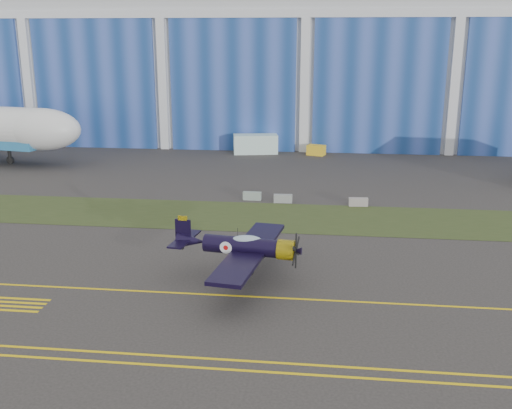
# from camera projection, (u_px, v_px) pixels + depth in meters

# --- Properties ---
(ground) EXTENTS (260.00, 260.00, 0.00)m
(ground) POSITION_uv_depth(u_px,v_px,m) (277.00, 270.00, 46.20)
(ground) COLOR #3A3633
(ground) RESTS_ON ground
(grass_median) EXTENTS (260.00, 10.00, 0.02)m
(grass_median) POSITION_uv_depth(u_px,v_px,m) (289.00, 217.00, 59.57)
(grass_median) COLOR #475128
(grass_median) RESTS_ON ground
(hangar) EXTENTS (220.00, 45.70, 30.00)m
(hangar) POSITION_uv_depth(u_px,v_px,m) (310.00, 49.00, 110.71)
(hangar) COLOR silver
(hangar) RESTS_ON ground
(taxiway_centreline) EXTENTS (200.00, 0.20, 0.02)m
(taxiway_centreline) POSITION_uv_depth(u_px,v_px,m) (271.00, 298.00, 41.42)
(taxiway_centreline) COLOR yellow
(taxiway_centreline) RESTS_ON ground
(edge_line_near) EXTENTS (80.00, 0.20, 0.02)m
(edge_line_near) POSITION_uv_depth(u_px,v_px,m) (255.00, 371.00, 32.35)
(edge_line_near) COLOR yellow
(edge_line_near) RESTS_ON ground
(edge_line_far) EXTENTS (80.00, 0.20, 0.02)m
(edge_line_far) POSITION_uv_depth(u_px,v_px,m) (257.00, 362.00, 33.30)
(edge_line_far) COLOR yellow
(edge_line_far) RESTS_ON ground
(hold_short_ladder) EXTENTS (6.00, 2.40, 0.02)m
(hold_short_ladder) POSITION_uv_depth(u_px,v_px,m) (2.00, 304.00, 40.48)
(hold_short_ladder) COLOR yellow
(hold_short_ladder) RESTS_ON ground
(warbird) EXTENTS (12.37, 14.25, 3.83)m
(warbird) POSITION_uv_depth(u_px,v_px,m) (242.00, 246.00, 43.57)
(warbird) COLOR black
(warbird) RESTS_ON ground
(shipping_container) EXTENTS (7.04, 3.88, 2.89)m
(shipping_container) POSITION_uv_depth(u_px,v_px,m) (256.00, 144.00, 91.54)
(shipping_container) COLOR silver
(shipping_container) RESTS_ON ground
(tug) EXTENTS (2.98, 2.36, 1.52)m
(tug) POSITION_uv_depth(u_px,v_px,m) (316.00, 150.00, 90.43)
(tug) COLOR yellow
(tug) RESTS_ON ground
(barrier_a) EXTENTS (2.02, 0.67, 0.90)m
(barrier_a) POSITION_uv_depth(u_px,v_px,m) (252.00, 196.00, 65.86)
(barrier_a) COLOR gray
(barrier_a) RESTS_ON ground
(barrier_b) EXTENTS (2.02, 0.68, 0.90)m
(barrier_b) POSITION_uv_depth(u_px,v_px,m) (283.00, 199.00, 64.81)
(barrier_b) COLOR gray
(barrier_b) RESTS_ON ground
(barrier_c) EXTENTS (2.04, 0.74, 0.90)m
(barrier_c) POSITION_uv_depth(u_px,v_px,m) (358.00, 202.00, 63.45)
(barrier_c) COLOR gray
(barrier_c) RESTS_ON ground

